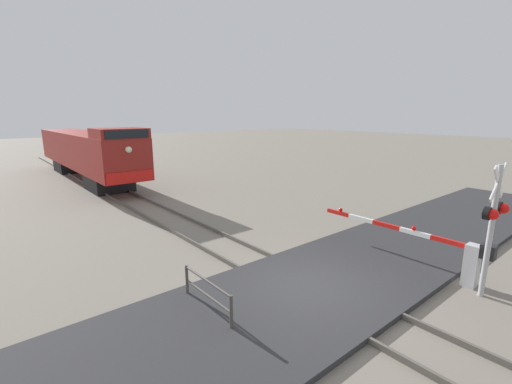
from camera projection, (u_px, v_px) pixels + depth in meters
The scene contains 8 objects.
ground_plane at pixel (310, 292), 9.65m from camera, with size 160.00×160.00×0.00m, color gray.
rail_track_left at pixel (292, 298), 9.19m from camera, with size 0.08×80.00×0.15m, color #59544C.
rail_track_right at pixel (327, 281), 10.09m from camera, with size 0.08×80.00×0.15m, color #59544C.
road_surface at pixel (310, 289), 9.64m from camera, with size 36.00×4.62×0.16m, color #2D2D30.
locomotive at pixel (87, 152), 25.74m from camera, with size 2.80×18.15×4.06m.
crossing_signal at pixel (494, 218), 8.94m from camera, with size 1.18×0.33×3.64m.
crossing_gate at pixel (447, 251), 10.29m from camera, with size 0.36×5.69×1.37m.
guard_railing at pixel (207, 292), 8.42m from camera, with size 0.08×2.09×0.95m.
Camera 1 is at (-6.81, -5.78, 4.85)m, focal length 24.24 mm.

